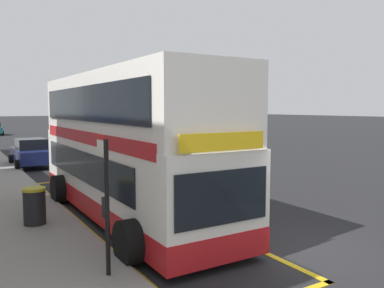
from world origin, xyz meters
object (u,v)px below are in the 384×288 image
object	(u,v)px
bus_stop_sign	(106,193)
litter_bin	(34,206)
parked_car_navy_behind	(31,153)
double_decker_bus	(126,151)

from	to	relation	value
bus_stop_sign	litter_bin	world-z (taller)	bus_stop_sign
bus_stop_sign	parked_car_navy_behind	bearing A→B (deg)	85.38
litter_bin	bus_stop_sign	bearing A→B (deg)	-81.75
bus_stop_sign	litter_bin	xyz separation A→B (m)	(-0.61, 4.23, -1.08)
bus_stop_sign	litter_bin	distance (m)	4.40
bus_stop_sign	parked_car_navy_behind	distance (m)	16.83
double_decker_bus	parked_car_navy_behind	bearing A→B (deg)	93.30
litter_bin	double_decker_bus	bearing A→B (deg)	-1.88
bus_stop_sign	parked_car_navy_behind	world-z (taller)	bus_stop_sign
double_decker_bus	bus_stop_sign	xyz separation A→B (m)	(-2.08, -4.14, -0.32)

